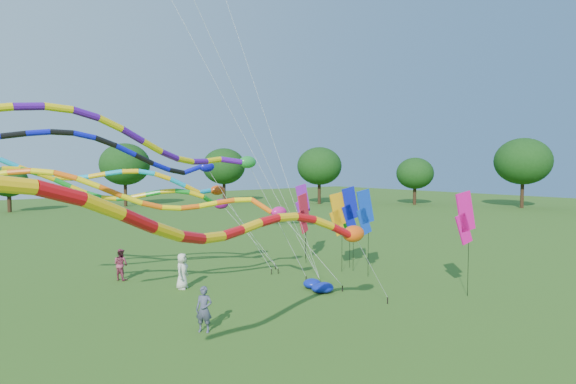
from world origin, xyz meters
TOP-DOWN VIEW (x-y plane):
  - ground at (0.00, 0.00)m, footprint 160.00×160.00m
  - tree_ring at (-1.57, -3.28)m, footprint 120.33×118.68m
  - tube_kite_red at (-5.14, -2.01)m, footprint 15.25×4.13m
  - tube_kite_orange at (-4.59, 5.18)m, footprint 13.60×5.31m
  - tube_kite_purple at (-6.14, 3.87)m, footprint 15.83×1.97m
  - tube_kite_blue at (-6.57, 7.83)m, footprint 15.82×1.72m
  - tube_kite_cyan at (-4.39, 10.20)m, footprint 13.69×4.23m
  - tube_kite_green at (-4.12, 9.50)m, footprint 12.41×4.27m
  - banner_pole_green at (6.36, 5.79)m, footprint 1.16×0.11m
  - banner_pole_magenta_a at (6.17, -1.81)m, footprint 1.13×0.43m
  - banner_pole_blue_a at (5.57, 3.71)m, footprint 1.15×0.30m
  - banner_pole_violet at (6.21, 9.57)m, footprint 1.16×0.16m
  - banner_pole_orange at (5.33, 5.49)m, footprint 1.12×0.46m
  - banner_pole_red at (5.33, 8.47)m, footprint 1.15×0.32m
  - banner_pole_blue_b at (5.97, 5.20)m, footprint 1.15×0.33m
  - blue_nylon_heap at (1.23, 3.25)m, footprint 1.39×1.39m
  - person_a at (-3.26, 7.71)m, footprint 1.02×0.98m
  - person_b at (-5.46, 1.66)m, footprint 0.71×0.73m
  - person_c at (-4.93, 11.42)m, footprint 0.92×1.00m

SIDE VIEW (x-z plane):
  - ground at x=0.00m, z-range 0.00..0.00m
  - blue_nylon_heap at x=1.23m, z-range -0.03..0.51m
  - person_c at x=-4.93m, z-range 0.00..1.67m
  - person_b at x=-5.46m, z-range 0.00..1.68m
  - person_a at x=-3.26m, z-range 0.00..1.76m
  - banner_pole_red at x=5.33m, z-range 0.92..5.28m
  - banner_pole_orange at x=5.33m, z-range 1.02..5.58m
  - banner_pole_green at x=6.36m, z-range 1.03..5.62m
  - banner_pole_blue_a at x=5.57m, z-range 1.14..5.94m
  - banner_pole_violet at x=6.21m, z-range 1.17..6.04m
  - banner_pole_blue_b at x=5.97m, z-range 1.17..6.04m
  - banner_pole_magenta_a at x=6.17m, z-range 1.20..6.12m
  - tube_kite_red at x=-5.14m, z-range 0.95..7.52m
  - tube_kite_green at x=-4.12m, z-range 1.33..7.92m
  - tube_kite_orange at x=-4.59m, z-range 1.36..7.93m
  - tree_ring at x=-1.57m, z-range 0.67..9.96m
  - tube_kite_cyan at x=-4.39m, z-range 1.70..8.96m
  - tube_kite_blue at x=-6.57m, z-range 2.52..10.78m
  - tube_kite_purple at x=-6.14m, z-range 2.54..11.23m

